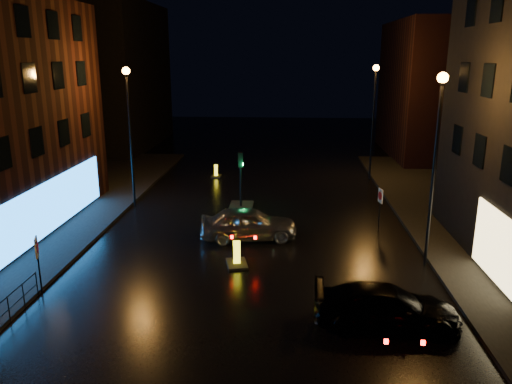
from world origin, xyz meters
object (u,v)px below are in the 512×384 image
(traffic_signal, at_px, (241,200))
(bollard_near, at_px, (237,260))
(silver_hatchback, at_px, (249,224))
(road_sign_left, at_px, (37,252))
(bollard_far, at_px, (216,174))
(dark_sedan, at_px, (387,307))
(road_sign_right, at_px, (380,199))

(traffic_signal, bearing_deg, bollard_near, -85.87)
(silver_hatchback, height_order, road_sign_left, road_sign_left)
(bollard_far, bearing_deg, road_sign_left, -101.99)
(silver_hatchback, relative_size, road_sign_left, 2.06)
(traffic_signal, height_order, bollard_near, traffic_signal)
(dark_sedan, distance_m, road_sign_left, 13.10)
(dark_sedan, xyz_separation_m, bollard_near, (-5.65, 4.83, -0.47))
(dark_sedan, height_order, road_sign_left, road_sign_left)
(road_sign_left, xyz_separation_m, road_sign_right, (14.39, 8.32, -0.05))
(traffic_signal, relative_size, dark_sedan, 0.70)
(road_sign_left, bearing_deg, traffic_signal, 39.72)
(silver_hatchback, xyz_separation_m, bollard_near, (-0.27, -3.28, -0.58))
(dark_sedan, bearing_deg, silver_hatchback, 35.98)
(silver_hatchback, bearing_deg, road_sign_left, 123.35)
(road_sign_right, bearing_deg, silver_hatchback, 2.47)
(dark_sedan, distance_m, road_sign_right, 10.02)
(traffic_signal, bearing_deg, silver_hatchback, -80.46)
(bollard_near, xyz_separation_m, road_sign_right, (7.08, 5.03, 1.47))
(silver_hatchback, bearing_deg, traffic_signal, 1.99)
(dark_sedan, bearing_deg, road_sign_left, 85.68)
(dark_sedan, xyz_separation_m, bollard_far, (-8.92, 21.35, -0.51))
(traffic_signal, relative_size, bollard_near, 2.38)
(traffic_signal, xyz_separation_m, road_sign_right, (7.70, -3.55, 1.21))
(silver_hatchback, distance_m, road_sign_left, 10.08)
(bollard_far, bearing_deg, silver_hatchback, -75.46)
(bollard_far, height_order, road_sign_right, road_sign_right)
(bollard_near, relative_size, bollard_far, 1.34)
(dark_sedan, relative_size, road_sign_left, 2.11)
(bollard_far, bearing_deg, dark_sedan, -67.78)
(traffic_signal, xyz_separation_m, bollard_far, (-2.65, 7.93, -0.30))
(road_sign_left, bearing_deg, dark_sedan, -27.65)
(bollard_far, xyz_separation_m, road_sign_right, (10.35, -11.49, 1.51))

